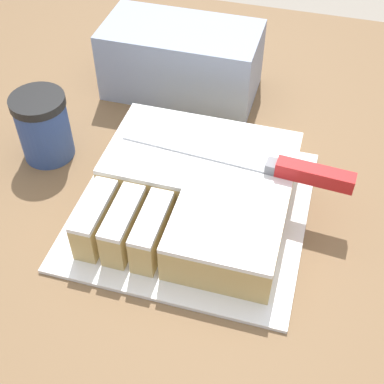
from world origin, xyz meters
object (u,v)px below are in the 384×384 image
at_px(cake_board, 192,208).
at_px(cake, 196,190).
at_px(storage_box, 181,60).
at_px(knife, 289,170).
at_px(coffee_cup, 44,127).

distance_m(cake_board, cake, 0.03).
bearing_deg(storage_box, cake, -69.61).
relative_size(knife, storage_box, 1.24).
height_order(cake_board, cake, cake).
relative_size(cake_board, knife, 0.98).
bearing_deg(coffee_cup, knife, -2.57).
bearing_deg(cake_board, knife, 17.21).
relative_size(cake, storage_box, 1.00).
height_order(knife, coffee_cup, coffee_cup).
distance_m(cake, coffee_cup, 0.26).
bearing_deg(coffee_cup, cake_board, -12.42).
distance_m(cake_board, coffee_cup, 0.26).
relative_size(coffee_cup, storage_box, 0.41).
bearing_deg(cake, knife, 15.85).
bearing_deg(coffee_cup, storage_box, 55.36).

